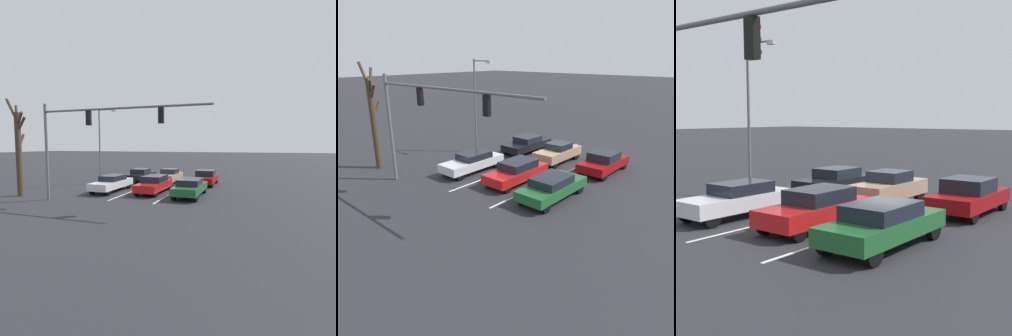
{
  "view_description": "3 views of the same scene",
  "coord_description": "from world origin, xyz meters",
  "views": [
    {
      "loc": [
        -7.96,
        25.1,
        3.92
      ],
      "look_at": [
        -1.43,
        5.03,
        2.07
      ],
      "focal_mm": 28.0,
      "sensor_mm": 36.0,
      "label": 1
    },
    {
      "loc": [
        -12.98,
        20.43,
        7.77
      ],
      "look_at": [
        -0.19,
        6.07,
        1.18
      ],
      "focal_mm": 35.0,
      "sensor_mm": 36.0,
      "label": 2
    },
    {
      "loc": [
        -10.87,
        17.46,
        3.93
      ],
      "look_at": [
        -1.19,
        4.77,
        2.17
      ],
      "focal_mm": 50.0,
      "sensor_mm": 36.0,
      "label": 3
    }
  ],
  "objects": [
    {
      "name": "ground_plane",
      "position": [
        0.0,
        0.0,
        0.0
      ],
      "size": [
        240.0,
        240.0,
        0.0
      ],
      "primitive_type": "plane",
      "color": "#28282D"
    },
    {
      "name": "lane_stripe_left_divider",
      "position": [
        -1.71,
        1.56,
        0.01
      ],
      "size": [
        0.12,
        15.11,
        0.01
      ],
      "primitive_type": "cube",
      "color": "silver",
      "rests_on": "ground_plane"
    },
    {
      "name": "lane_stripe_center_divider",
      "position": [
        1.71,
        1.56,
        0.01
      ],
      "size": [
        0.12,
        15.11,
        0.01
      ],
      "primitive_type": "cube",
      "color": "silver",
      "rests_on": "ground_plane"
    },
    {
      "name": "car_darkgreen_leftlane_front",
      "position": [
        -3.46,
        5.8,
        0.74
      ],
      "size": [
        1.86,
        4.68,
        1.37
      ],
      "color": "#1E5928",
      "rests_on": "ground_plane"
    },
    {
      "name": "car_silver_rightlane_front",
      "position": [
        3.41,
        5.57,
        0.72
      ],
      "size": [
        1.72,
        4.74,
        1.36
      ],
      "color": "silver",
      "rests_on": "ground_plane"
    },
    {
      "name": "car_red_midlane_front",
      "position": [
        -0.25,
        5.08,
        0.73
      ],
      "size": [
        1.8,
        4.63,
        1.41
      ],
      "color": "red",
      "rests_on": "ground_plane"
    },
    {
      "name": "car_maroon_leftlane_second",
      "position": [
        -3.57,
        -0.42,
        0.75
      ],
      "size": [
        1.94,
        4.35,
        1.47
      ],
      "color": "maroon",
      "rests_on": "ground_plane"
    },
    {
      "name": "car_black_rightlane_second",
      "position": [
        3.66,
        -0.96,
        0.71
      ],
      "size": [
        1.85,
        4.64,
        1.35
      ],
      "color": "black",
      "rests_on": "ground_plane"
    },
    {
      "name": "car_tan_midlane_second",
      "position": [
        0.13,
        -0.3,
        0.77
      ],
      "size": [
        1.74,
        4.2,
        1.5
      ],
      "color": "tan",
      "rests_on": "ground_plane"
    },
    {
      "name": "street_lamp_right_shoulder",
      "position": [
        6.63,
        1.94,
        4.39
      ],
      "size": [
        1.97,
        0.24,
        7.57
      ],
      "color": "slate",
      "rests_on": "ground_plane"
    }
  ]
}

